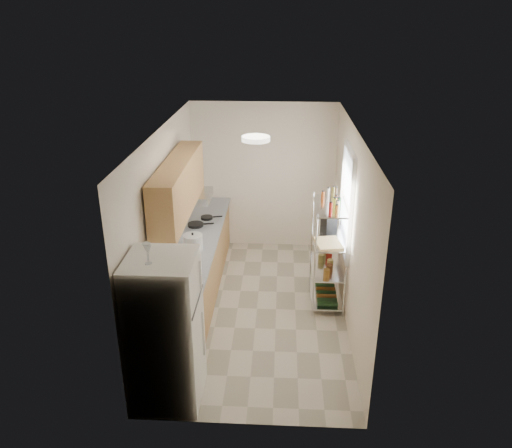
{
  "coord_description": "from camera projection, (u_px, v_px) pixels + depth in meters",
  "views": [
    {
      "loc": [
        0.32,
        -6.15,
        3.96
      ],
      "look_at": [
        -0.03,
        0.25,
        1.23
      ],
      "focal_mm": 35.0,
      "sensor_mm": 36.0,
      "label": 1
    }
  ],
  "objects": [
    {
      "name": "room",
      "position": [
        257.0,
        226.0,
        6.71
      ],
      "size": [
        2.52,
        4.42,
        2.62
      ],
      "color": "#BDB199",
      "rests_on": "ground"
    },
    {
      "name": "rice_cooker",
      "position": [
        193.0,
        242.0,
        6.93
      ],
      "size": [
        0.27,
        0.27,
        0.22
      ],
      "primitive_type": "cylinder",
      "color": "silver",
      "rests_on": "counter_run"
    },
    {
      "name": "frying_pan_large",
      "position": [
        196.0,
        225.0,
        7.73
      ],
      "size": [
        0.3,
        0.3,
        0.04
      ],
      "primitive_type": "cylinder",
      "rotation": [
        0.0,
        0.0,
        0.23
      ],
      "color": "black",
      "rests_on": "counter_run"
    },
    {
      "name": "cutting_board",
      "position": [
        328.0,
        243.0,
        6.86
      ],
      "size": [
        0.4,
        0.48,
        0.03
      ],
      "primitive_type": "cube",
      "rotation": [
        0.0,
        0.0,
        0.18
      ],
      "color": "tan",
      "rests_on": "bakers_rack"
    },
    {
      "name": "ceiling_dome",
      "position": [
        256.0,
        139.0,
        5.94
      ],
      "size": [
        0.34,
        0.34,
        0.05
      ],
      "primitive_type": "cylinder",
      "color": "white",
      "rests_on": "room"
    },
    {
      "name": "upper_cabinets",
      "position": [
        179.0,
        187.0,
        6.66
      ],
      "size": [
        0.33,
        2.2,
        0.72
      ],
      "primitive_type": "cube",
      "color": "tan",
      "rests_on": "room"
    },
    {
      "name": "wine_glass_b",
      "position": [
        147.0,
        254.0,
        4.78
      ],
      "size": [
        0.08,
        0.08,
        0.22
      ],
      "primitive_type": null,
      "color": "silver",
      "rests_on": "refrigerator"
    },
    {
      "name": "window",
      "position": [
        347.0,
        202.0,
        6.87
      ],
      "size": [
        0.06,
        1.0,
        1.46
      ],
      "primitive_type": "cube",
      "color": "white",
      "rests_on": "room"
    },
    {
      "name": "frying_pan_small",
      "position": [
        207.0,
        218.0,
        8.0
      ],
      "size": [
        0.24,
        0.24,
        0.04
      ],
      "primitive_type": "cylinder",
      "rotation": [
        0.0,
        0.0,
        0.25
      ],
      "color": "black",
      "rests_on": "counter_run"
    },
    {
      "name": "counter_run",
      "position": [
        197.0,
        265.0,
        7.49
      ],
      "size": [
        0.63,
        3.51,
        0.9
      ],
      "color": "tan",
      "rests_on": "ground"
    },
    {
      "name": "refrigerator",
      "position": [
        166.0,
        331.0,
        5.26
      ],
      "size": [
        0.71,
        0.71,
        1.72
      ],
      "primitive_type": "cube",
      "color": "white",
      "rests_on": "ground"
    },
    {
      "name": "wine_glass_a",
      "position": [
        148.0,
        254.0,
        4.79
      ],
      "size": [
        0.07,
        0.07,
        0.2
      ],
      "primitive_type": null,
      "color": "silver",
      "rests_on": "refrigerator"
    },
    {
      "name": "storage_bag",
      "position": [
        328.0,
        252.0,
        7.5
      ],
      "size": [
        0.1,
        0.14,
        0.14
      ],
      "primitive_type": "cube",
      "rotation": [
        0.0,
        0.0,
        0.13
      ],
      "color": "#9F1E13",
      "rests_on": "bakers_rack"
    },
    {
      "name": "espresso_machine",
      "position": [
        329.0,
        223.0,
        7.2
      ],
      "size": [
        0.23,
        0.29,
        0.29
      ],
      "primitive_type": "cube",
      "rotation": [
        0.0,
        0.0,
        0.31
      ],
      "color": "black",
      "rests_on": "bakers_rack"
    },
    {
      "name": "range_hood",
      "position": [
        194.0,
        196.0,
        7.55
      ],
      "size": [
        0.5,
        0.6,
        0.12
      ],
      "primitive_type": "cube",
      "color": "#B7BABC",
      "rests_on": "room"
    },
    {
      "name": "bakers_rack",
      "position": [
        329.0,
        232.0,
        7.01
      ],
      "size": [
        0.45,
        0.9,
        1.73
      ],
      "color": "silver",
      "rests_on": "ground"
    }
  ]
}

